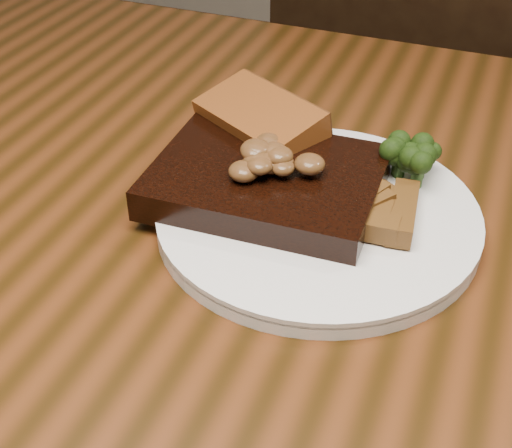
% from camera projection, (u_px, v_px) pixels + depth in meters
% --- Properties ---
extents(dining_table, '(1.60, 0.90, 0.75)m').
position_uv_depth(dining_table, '(269.00, 337.00, 0.62)').
color(dining_table, '#4D250F').
rests_on(dining_table, ground).
extents(chair_far, '(0.45, 0.45, 0.87)m').
position_uv_depth(chair_far, '(410.00, 148.00, 1.22)').
color(chair_far, black).
rests_on(chair_far, ground).
extents(plate, '(0.27, 0.27, 0.01)m').
position_uv_depth(plate, '(318.00, 218.00, 0.59)').
color(plate, white).
rests_on(plate, dining_table).
extents(steak, '(0.19, 0.15, 0.03)m').
position_uv_depth(steak, '(267.00, 182.00, 0.59)').
color(steak, black).
rests_on(steak, plate).
extents(steak_bone, '(0.13, 0.02, 0.02)m').
position_uv_depth(steak_bone, '(238.00, 231.00, 0.55)').
color(steak_bone, beige).
rests_on(steak_bone, plate).
extents(mushroom_pile, '(0.07, 0.07, 0.03)m').
position_uv_depth(mushroom_pile, '(266.00, 156.00, 0.57)').
color(mushroom_pile, brown).
rests_on(mushroom_pile, steak).
extents(garlic_bread, '(0.13, 0.11, 0.03)m').
position_uv_depth(garlic_bread, '(260.00, 138.00, 0.65)').
color(garlic_bread, brown).
rests_on(garlic_bread, plate).
extents(potato_wedges, '(0.10, 0.10, 0.02)m').
position_uv_depth(potato_wedges, '(391.00, 204.00, 0.57)').
color(potato_wedges, brown).
rests_on(potato_wedges, plate).
extents(broccoli_cluster, '(0.06, 0.06, 0.04)m').
position_uv_depth(broccoli_cluster, '(400.00, 161.00, 0.61)').
color(broccoli_cluster, '#1C310B').
rests_on(broccoli_cluster, plate).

